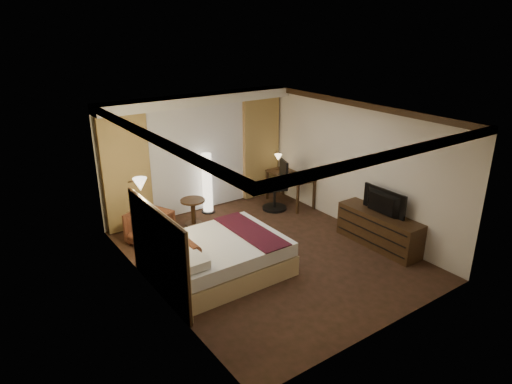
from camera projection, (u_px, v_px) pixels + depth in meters
floor at (268, 254)px, 8.71m from camera, size 4.50×5.50×0.01m
ceiling at (270, 114)px, 7.74m from camera, size 4.50×5.50×0.01m
back_wall at (196, 154)px, 10.32m from camera, size 4.50×0.02×2.70m
left_wall at (152, 217)px, 7.01m from camera, size 0.02×5.50×2.70m
right_wall at (356, 166)px, 9.44m from camera, size 0.02×5.50×2.70m
crown_molding at (270, 117)px, 7.77m from camera, size 4.50×5.50×0.12m
soffit at (199, 100)px, 9.69m from camera, size 4.50×0.50×0.20m
curtain_sheer at (198, 159)px, 10.30m from camera, size 2.48×0.04×2.45m
curtain_left_drape at (126, 173)px, 9.34m from camera, size 1.00×0.14×2.45m
curtain_right_drape at (261, 148)px, 11.17m from camera, size 1.00×0.14×2.45m
wall_sconce at (140, 184)px, 7.62m from camera, size 0.24×0.24×0.24m
bed at (220, 257)px, 7.96m from camera, size 2.19×1.71×0.64m
headboard at (159, 252)px, 7.21m from camera, size 0.12×2.01×1.50m
armchair at (149, 226)px, 9.02m from camera, size 0.91×0.94×0.75m
side_table at (193, 212)px, 9.87m from camera, size 0.53×0.53×0.58m
floor_lamp at (207, 183)px, 10.36m from camera, size 0.30×0.30×1.42m
desk at (290, 189)px, 10.96m from camera, size 0.55×1.27×0.75m
desk_lamp at (278, 163)px, 11.13m from camera, size 0.18×0.18×0.34m
office_chair at (275, 185)px, 10.57m from camera, size 0.72×0.72×1.18m
dresser at (379, 229)px, 8.94m from camera, size 0.50×1.77×0.69m
television at (381, 200)px, 8.70m from camera, size 0.58×0.99×0.13m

